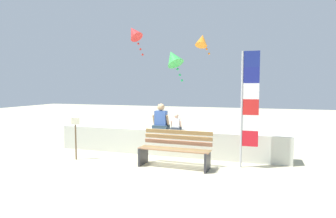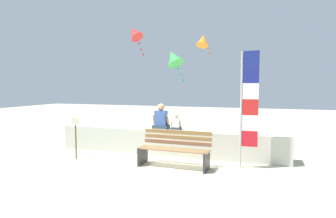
{
  "view_description": "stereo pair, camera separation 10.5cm",
  "coord_description": "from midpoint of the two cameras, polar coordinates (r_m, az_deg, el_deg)",
  "views": [
    {
      "loc": [
        2.65,
        -7.04,
        2.0
      ],
      "look_at": [
        0.01,
        0.94,
        1.33
      ],
      "focal_mm": 30.96,
      "sensor_mm": 36.0,
      "label": 1
    },
    {
      "loc": [
        2.75,
        -7.01,
        2.0
      ],
      "look_at": [
        0.01,
        0.94,
        1.33
      ],
      "focal_mm": 30.96,
      "sensor_mm": 36.0,
      "label": 2
    }
  ],
  "objects": [
    {
      "name": "person_adult",
      "position": [
        8.54,
        -1.75,
        -2.01
      ],
      "size": [
        0.49,
        0.36,
        0.75
      ],
      "color": "#2B3F4C",
      "rests_on": "seawall_ledge"
    },
    {
      "name": "seawall_ledge",
      "position": [
        8.56,
        -0.44,
        -6.45
      ],
      "size": [
        6.78,
        0.63,
        0.73
      ],
      "primitive_type": "cube",
      "color": "beige",
      "rests_on": "ground"
    },
    {
      "name": "flag_banner",
      "position": [
        7.2,
        15.02,
        1.16
      ],
      "size": [
        0.42,
        0.05,
        2.83
      ],
      "color": "#B7B7BC",
      "rests_on": "ground"
    },
    {
      "name": "kite_red",
      "position": [
        10.33,
        -7.0,
        14.68
      ],
      "size": [
        0.76,
        0.74,
        1.08
      ],
      "color": "red"
    },
    {
      "name": "person_child",
      "position": [
        8.4,
        1.27,
        -2.87
      ],
      "size": [
        0.31,
        0.23,
        0.47
      ],
      "color": "#303842",
      "rests_on": "seawall_ledge"
    },
    {
      "name": "ground_plane",
      "position": [
        7.78,
        -2.68,
        -10.32
      ],
      "size": [
        40.0,
        40.0,
        0.0
      ],
      "primitive_type": "plane",
      "color": "#C1B997"
    },
    {
      "name": "kite_orange",
      "position": [
        11.8,
        6.45,
        13.3
      ],
      "size": [
        0.62,
        0.69,
        0.9
      ],
      "color": "orange"
    },
    {
      "name": "park_bench",
      "position": [
        7.24,
        1.0,
        -7.99
      ],
      "size": [
        1.8,
        0.66,
        0.88
      ],
      "color": "#A0724D",
      "rests_on": "ground"
    },
    {
      "name": "sign_post",
      "position": [
        8.27,
        -18.08,
        -4.82
      ],
      "size": [
        0.24,
        0.04,
        1.14
      ],
      "color": "brown",
      "rests_on": "ground"
    },
    {
      "name": "kite_green",
      "position": [
        9.38,
        0.71,
        10.04
      ],
      "size": [
        0.88,
        0.81,
        1.1
      ],
      "color": "green"
    }
  ]
}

